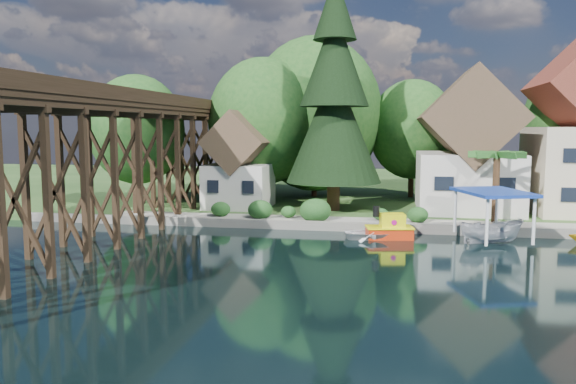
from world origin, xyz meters
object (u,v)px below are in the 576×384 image
(house_left, at_px, (468,151))
(tugboat, at_px, (390,229))
(trestle_bridge, at_px, (128,152))
(conifer, at_px, (334,98))
(boat_canopy, at_px, (492,221))
(shed, at_px, (239,167))
(boat_white_a, at_px, (377,232))
(palm_tree, at_px, (497,157))

(house_left, height_order, tugboat, house_left)
(house_left, bearing_deg, trestle_bridge, -154.79)
(conifer, height_order, boat_canopy, conifer)
(shed, distance_m, boat_white_a, 14.67)
(shed, height_order, boat_white_a, shed)
(shed, bearing_deg, palm_tree, -12.77)
(shed, height_order, conifer, conifer)
(boat_white_a, bearing_deg, house_left, -47.56)
(trestle_bridge, xyz_separation_m, shed, (5.00, 9.33, -1.52))
(trestle_bridge, height_order, conifer, conifer)
(shed, height_order, boat_canopy, shed)
(conifer, distance_m, boat_canopy, 15.61)
(house_left, relative_size, conifer, 0.61)
(house_left, xyz_separation_m, boat_white_a, (-6.68, -10.18, -4.72))
(trestle_bridge, distance_m, conifer, 16.06)
(house_left, distance_m, boat_canopy, 11.00)
(trestle_bridge, relative_size, house_left, 4.01)
(trestle_bridge, bearing_deg, boat_canopy, 1.21)
(palm_tree, distance_m, boat_canopy, 5.86)
(boat_canopy, bearing_deg, trestle_bridge, -178.79)
(conifer, bearing_deg, shed, 177.53)
(house_left, bearing_deg, conifer, -169.87)
(boat_white_a, bearing_deg, tugboat, -94.84)
(shed, distance_m, tugboat, 15.19)
(tugboat, distance_m, boat_white_a, 0.86)
(trestle_bridge, height_order, house_left, house_left)
(trestle_bridge, height_order, shed, trestle_bridge)
(house_left, xyz_separation_m, palm_tree, (1.13, -5.84, -0.13))
(palm_tree, bearing_deg, shed, 167.23)
(boat_white_a, relative_size, boat_canopy, 0.69)
(trestle_bridge, height_order, tugboat, trestle_bridge)
(shed, xyz_separation_m, conifer, (7.73, -0.33, 5.39))
(shed, xyz_separation_m, tugboat, (12.15, -8.55, -3.20))
(house_left, height_order, palm_tree, house_left)
(palm_tree, bearing_deg, tugboat, -148.92)
(trestle_bridge, xyz_separation_m, house_left, (23.00, 10.83, -0.21))
(shed, relative_size, palm_tree, 1.52)
(shed, relative_size, tugboat, 2.50)
(shed, bearing_deg, conifer, -2.47)
(conifer, bearing_deg, house_left, 10.13)
(tugboat, height_order, boat_white_a, tugboat)
(trestle_bridge, bearing_deg, house_left, 25.21)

